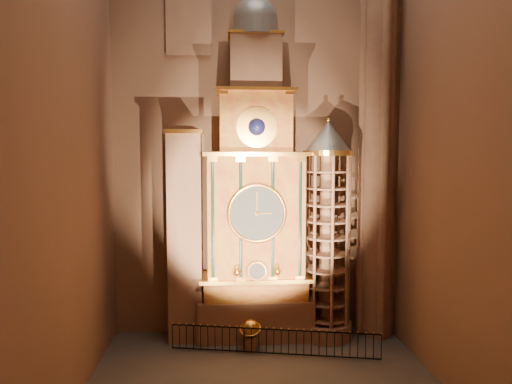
{
  "coord_description": "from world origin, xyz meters",
  "views": [
    {
      "loc": [
        -1.61,
        -17.04,
        8.88
      ],
      "look_at": [
        -0.11,
        3.0,
        7.37
      ],
      "focal_mm": 32.0,
      "sensor_mm": 36.0,
      "label": 1
    }
  ],
  "objects": [
    {
      "name": "wall_back",
      "position": [
        0.0,
        6.0,
        11.0
      ],
      "size": [
        22.0,
        0.0,
        22.0
      ],
      "primitive_type": "plane",
      "rotation": [
        1.57,
        0.0,
        0.0
      ],
      "color": "#865C48",
      "rests_on": "floor"
    },
    {
      "name": "wall_left",
      "position": [
        -7.0,
        0.0,
        11.0
      ],
      "size": [
        0.0,
        22.0,
        22.0
      ],
      "primitive_type": "plane",
      "rotation": [
        1.57,
        0.0,
        1.57
      ],
      "color": "#865C48",
      "rests_on": "floor"
    },
    {
      "name": "wall_right",
      "position": [
        7.0,
        0.0,
        11.0
      ],
      "size": [
        0.0,
        22.0,
        22.0
      ],
      "primitive_type": "plane",
      "rotation": [
        1.57,
        0.0,
        -1.57
      ],
      "color": "#865C48",
      "rests_on": "floor"
    },
    {
      "name": "astronomical_clock",
      "position": [
        0.0,
        4.96,
        6.68
      ],
      "size": [
        5.6,
        2.41,
        16.7
      ],
      "color": "#8C634C",
      "rests_on": "floor"
    },
    {
      "name": "portrait_tower",
      "position": [
        -3.4,
        4.98,
        5.15
      ],
      "size": [
        1.8,
        1.6,
        10.2
      ],
      "color": "#8C634C",
      "rests_on": "floor"
    },
    {
      "name": "stair_turret",
      "position": [
        3.5,
        4.7,
        5.27
      ],
      "size": [
        2.5,
        2.5,
        10.8
      ],
      "color": "#8C634C",
      "rests_on": "floor"
    },
    {
      "name": "gothic_pier",
      "position": [
        6.1,
        5.0,
        11.0
      ],
      "size": [
        2.04,
        2.04,
        22.0
      ],
      "color": "#8C634C",
      "rests_on": "floor"
    },
    {
      "name": "stained_glass_window",
      "position": [
        -3.2,
        5.92,
        16.5
      ],
      "size": [
        2.2,
        0.14,
        5.2
      ],
      "color": "navy",
      "rests_on": "wall_back"
    },
    {
      "name": "celestial_globe",
      "position": [
        -0.35,
        3.38,
        0.86
      ],
      "size": [
        1.2,
        1.16,
        1.44
      ],
      "color": "#8C634C",
      "rests_on": "floor"
    },
    {
      "name": "iron_railing",
      "position": [
        0.67,
        2.76,
        0.63
      ],
      "size": [
        9.24,
        1.96,
        1.16
      ],
      "color": "black",
      "rests_on": "floor"
    }
  ]
}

